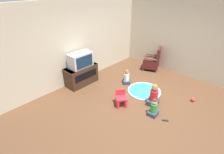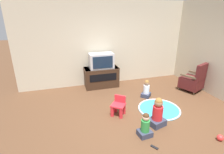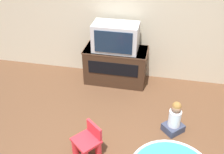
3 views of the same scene
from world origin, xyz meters
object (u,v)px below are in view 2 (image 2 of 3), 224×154
Objects in this scene: black_armchair at (193,81)px; toy_ball at (220,138)px; yellow_kid_chair at (118,107)px; remote_control at (154,147)px; television at (101,61)px; child_watching_left at (145,126)px; child_watching_right at (157,114)px; tv_cabinet at (101,77)px; child_watching_center at (146,90)px.

toy_ball is (-1.09, -2.11, -0.29)m from black_armchair.
yellow_kid_chair is 3.15× the size of remote_control.
television is 0.83× the size of black_armchair.
television is 6.28× the size of toy_ball.
television is 1.94m from yellow_kid_chair.
child_watching_right is (0.42, 0.26, 0.06)m from child_watching_left.
yellow_kid_chair is (-0.02, -1.80, -0.71)m from television.
tv_cabinet is 7.53× the size of remote_control.
television is at bearing 128.30° from yellow_kid_chair.
remote_control is (0.02, -0.37, -0.22)m from child_watching_left.
child_watching_center is at bearing -24.72° from black_armchair.
black_armchair is 2.41m from child_watching_right.
television is at bearing 90.13° from child_watching_center.
tv_cabinet is at bearing 128.31° from yellow_kid_chair.
television is at bearing 90.03° from child_watching_right.
television reaches higher than yellow_kid_chair.
tv_cabinet is 2.13× the size of child_watching_left.
yellow_kid_chair is at bearing -90.51° from television.
black_armchair reaches higher than yellow_kid_chair.
child_watching_center is at bearing -55.09° from remote_control.
black_armchair is 1.99× the size of yellow_kid_chair.
remote_control is (0.27, -3.08, -0.90)m from television.
child_watching_right reaches higher than child_watching_left.
child_watching_left is at bearing 9.16° from black_armchair.
television is 3.75m from toy_ball.
child_watching_center is (0.84, 1.60, 0.00)m from child_watching_left.
tv_cabinet is at bearing 89.96° from child_watching_left.
yellow_kid_chair is 2.20m from toy_ball.
television is 5.21× the size of remote_control.
child_watching_right is 5.42× the size of toy_ball.
yellow_kid_chair reaches higher than toy_ball.
black_armchair is 6.26× the size of remote_control.
tv_cabinet is 9.06× the size of toy_ball.
black_armchair is 7.54× the size of toy_ball.
child_watching_center is 2.14m from remote_control.
black_armchair reaches higher than tv_cabinet.
black_armchair is (2.70, -1.17, -0.56)m from television.
toy_ball is at bearing -56.20° from child_watching_right.
tv_cabinet is 2.58m from child_watching_right.
remote_control is at bearing 171.69° from toy_ball.
child_watching_right reaches higher than yellow_kid_chair.
remote_control is at bearing -138.09° from child_watching_right.
child_watching_right is at bearing -74.80° from television.
tv_cabinet is 2.76m from child_watching_left.
yellow_kid_chair is at bearing -19.91° from remote_control.
remote_control is at bearing 15.10° from black_armchair.
television is at bearing -90.00° from tv_cabinet.
toy_ball reaches higher than remote_control.
tv_cabinet is 1.84m from yellow_kid_chair.
tv_cabinet reaches higher than yellow_kid_chair.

